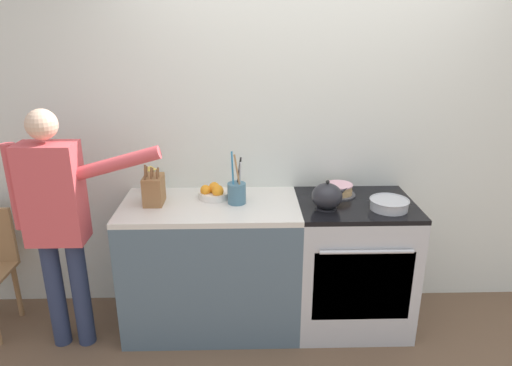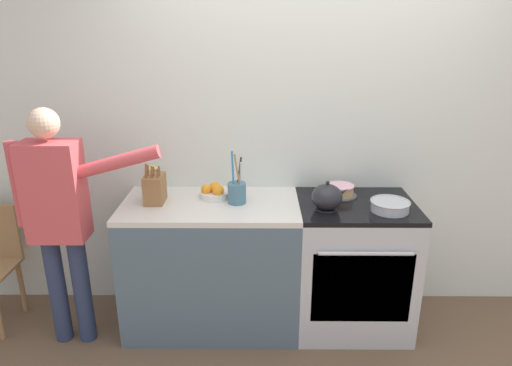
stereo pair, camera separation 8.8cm
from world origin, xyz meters
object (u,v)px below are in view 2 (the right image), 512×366
Objects in this scene: mixing_bowl at (390,206)px; knife_block at (155,188)px; tea_kettle at (327,197)px; stove_range at (352,265)px; utensil_crock at (237,192)px; milk_carton at (153,179)px; person_baker at (59,211)px; layer_cake at (340,191)px; fruit_bowl at (215,191)px.

knife_block is (-1.49, 0.14, 0.06)m from mixing_bowl.
knife_block is at bearing 174.67° from mixing_bowl.
mixing_bowl is (0.39, -0.02, -0.05)m from tea_kettle.
stove_range is 2.61× the size of utensil_crock.
milk_carton is (-0.59, 0.21, 0.02)m from utensil_crock.
mixing_bowl is 0.16× the size of person_baker.
layer_cake is 0.82× the size of knife_block.
fruit_bowl reaches higher than mixing_bowl.
knife_block is 0.18× the size of person_baker.
mixing_bowl is at bearing -43.93° from layer_cake.
milk_carton reaches higher than fruit_bowl.
utensil_crock is 0.18m from fruit_bowl.
fruit_bowl is at bearing 149.09° from utensil_crock.
layer_cake is 0.92× the size of mixing_bowl.
mixing_bowl is at bearing -7.69° from utensil_crock.
milk_carton reaches higher than mixing_bowl.
fruit_bowl is 0.45m from milk_carton.
fruit_bowl is (-0.15, 0.09, -0.03)m from utensil_crock.
fruit_bowl is at bearing 12.16° from knife_block.
knife_block is at bearing -74.82° from milk_carton.
knife_block is (-1.10, 0.11, 0.01)m from tea_kettle.
utensil_crock reaches higher than milk_carton.
utensil_crock reaches higher than layer_cake.
tea_kettle is (-0.21, -0.09, 0.53)m from stove_range.
fruit_bowl is (-0.84, -0.04, 0.01)m from layer_cake.
layer_cake reaches higher than mixing_bowl.
layer_cake is at bearing 5.50° from knife_block.
person_baker is at bearing -139.45° from milk_carton.
mixing_bowl is 0.71× the size of utensil_crock.
person_baker is (-0.49, -0.42, -0.07)m from milk_carton.
utensil_crock is (-0.57, 0.10, -0.00)m from tea_kettle.
layer_cake is at bearing 62.39° from tea_kettle.
person_baker is at bearing -158.24° from knife_block.
mixing_bowl is 1.50m from knife_block.
tea_kettle is 0.68× the size of utensil_crock.
stove_range is 0.51m from layer_cake.
person_baker is (-1.64, -0.10, -0.06)m from tea_kettle.
knife_block is at bearing -174.50° from layer_cake.
person_baker is (-2.03, -0.08, -0.01)m from mixing_bowl.
stove_range is 1.49m from milk_carton.
utensil_crock reaches higher than tea_kettle.
layer_cake is at bearing 136.07° from mixing_bowl.
layer_cake is 0.27m from tea_kettle.
fruit_bowl is at bearing 173.77° from stove_range.
fruit_bowl is at bearing -177.56° from layer_cake.
layer_cake is 1.08× the size of fruit_bowl.
tea_kettle is 0.15× the size of person_baker.
mixing_bowl is at bearing -11.26° from fruit_bowl.
tea_kettle is at bearing -15.24° from milk_carton.
tea_kettle is at bearing 14.26° from person_baker.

